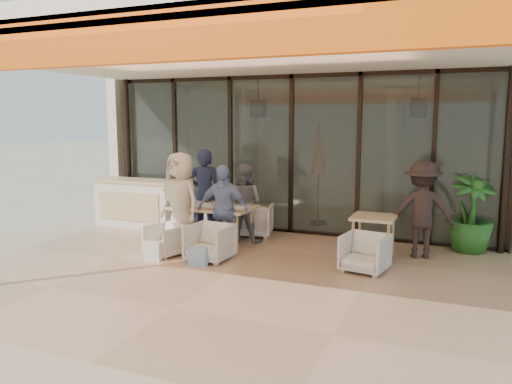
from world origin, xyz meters
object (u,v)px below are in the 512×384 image
(host_counter, at_px, (137,203))
(side_table, at_px, (374,222))
(diner_periwinkle, at_px, (223,210))
(side_chair, at_px, (365,251))
(dining_table, at_px, (213,209))
(chair_far_right, at_px, (254,219))
(diner_cream, at_px, (181,201))
(potted_palm, at_px, (471,214))
(chair_near_right, at_px, (210,241))
(diner_grey, at_px, (244,203))
(chair_far_left, at_px, (217,219))
(diner_navy, at_px, (205,194))
(chair_near_left, at_px, (166,239))
(standing_woman, at_px, (422,210))

(host_counter, height_order, side_table, host_counter)
(diner_periwinkle, distance_m, side_chair, 2.52)
(dining_table, xyz_separation_m, chair_far_right, (0.43, 0.94, -0.33))
(diner_cream, relative_size, potted_palm, 1.26)
(dining_table, distance_m, potted_palm, 4.57)
(diner_periwinkle, bearing_deg, side_table, 8.52)
(chair_near_right, xyz_separation_m, diner_grey, (0.00, 1.40, 0.41))
(chair_far_right, bearing_deg, chair_far_left, -13.96)
(chair_near_right, distance_m, diner_navy, 1.72)
(chair_near_right, height_order, side_chair, chair_near_right)
(chair_near_left, bearing_deg, potted_palm, 43.35)
(host_counter, distance_m, diner_periwinkle, 2.95)
(chair_far_left, height_order, side_table, side_table)
(potted_palm, bearing_deg, diner_periwinkle, -156.56)
(chair_near_left, relative_size, chair_near_right, 0.88)
(diner_navy, distance_m, diner_periwinkle, 1.24)
(diner_grey, height_order, diner_periwinkle, diner_periwinkle)
(diner_navy, bearing_deg, host_counter, -30.53)
(standing_woman, bearing_deg, side_table, 17.67)
(host_counter, xyz_separation_m, chair_near_left, (1.83, -1.73, -0.23))
(side_chair, bearing_deg, chair_far_left, 164.65)
(dining_table, height_order, diner_periwinkle, diner_periwinkle)
(chair_near_right, relative_size, standing_woman, 0.41)
(host_counter, distance_m, side_chair, 5.33)
(diner_grey, xyz_separation_m, standing_woman, (3.20, 0.11, 0.07))
(chair_far_right, height_order, diner_periwinkle, diner_periwinkle)
(diner_cream, bearing_deg, side_chair, 13.80)
(chair_near_left, distance_m, side_table, 3.51)
(diner_cream, bearing_deg, host_counter, 162.19)
(host_counter, relative_size, potted_palm, 1.33)
(host_counter, relative_size, chair_far_right, 2.57)
(chair_far_right, bearing_deg, chair_near_left, 52.19)
(host_counter, height_order, potted_palm, potted_palm)
(chair_far_right, xyz_separation_m, side_table, (2.47, -0.78, 0.28))
(side_table, bearing_deg, potted_palm, 36.40)
(chair_far_left, bearing_deg, side_table, 160.60)
(diner_cream, distance_m, side_chair, 3.36)
(potted_palm, bearing_deg, chair_far_right, -175.39)
(diner_navy, relative_size, diner_grey, 1.17)
(diner_grey, distance_m, side_table, 2.49)
(side_chair, bearing_deg, diner_navy, 172.17)
(chair_far_right, xyz_separation_m, diner_cream, (-0.84, -1.40, 0.52))
(dining_table, bearing_deg, chair_near_right, -66.00)
(standing_woman, bearing_deg, side_chair, 47.00)
(host_counter, xyz_separation_m, side_chair, (5.15, -1.36, -0.20))
(chair_near_right, xyz_separation_m, side_table, (2.47, 1.12, 0.30))
(standing_woman, bearing_deg, host_counter, -12.78)
(diner_cream, bearing_deg, dining_table, 63.80)
(diner_cream, bearing_deg, standing_woman, 30.08)
(potted_palm, bearing_deg, chair_near_left, -155.21)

